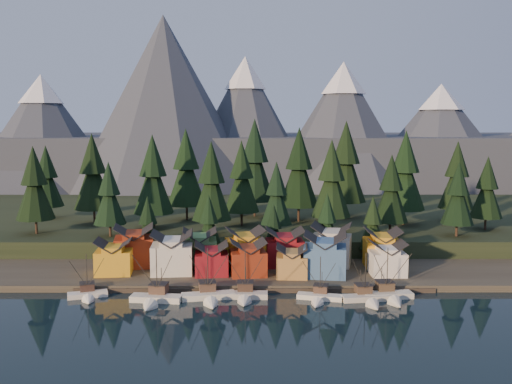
{
  "coord_description": "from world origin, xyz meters",
  "views": [
    {
      "loc": [
        0.12,
        -107.29,
        37.35
      ],
      "look_at": [
        0.35,
        30.0,
        20.59
      ],
      "focal_mm": 40.0,
      "sensor_mm": 36.0,
      "label": 1
    }
  ],
  "objects_px": {
    "boat_1": "(154,292)",
    "boat_5": "(368,293)",
    "boat_6": "(390,289)",
    "house_back_1": "(200,247)",
    "boat_0": "(88,289)",
    "house_back_0": "(134,245)",
    "house_front_1": "(172,251)",
    "boat_2": "(209,290)",
    "boat_4": "(319,292)",
    "house_front_0": "(114,256)",
    "boat_3": "(245,289)"
  },
  "relations": [
    {
      "from": "boat_3",
      "to": "house_back_1",
      "type": "xyz_separation_m",
      "value": [
        -11.73,
        22.58,
        4.18
      ]
    },
    {
      "from": "boat_2",
      "to": "boat_6",
      "type": "relative_size",
      "value": 1.06
    },
    {
      "from": "boat_2",
      "to": "boat_5",
      "type": "bearing_deg",
      "value": -13.05
    },
    {
      "from": "boat_1",
      "to": "boat_5",
      "type": "distance_m",
      "value": 44.55
    },
    {
      "from": "boat_6",
      "to": "house_back_0",
      "type": "bearing_deg",
      "value": 152.31
    },
    {
      "from": "boat_4",
      "to": "house_back_1",
      "type": "xyz_separation_m",
      "value": [
        -27.37,
        23.58,
        4.59
      ]
    },
    {
      "from": "boat_6",
      "to": "boat_5",
      "type": "bearing_deg",
      "value": -167.96
    },
    {
      "from": "house_front_1",
      "to": "boat_5",
      "type": "bearing_deg",
      "value": -26.86
    },
    {
      "from": "boat_1",
      "to": "house_back_0",
      "type": "distance_m",
      "value": 27.12
    },
    {
      "from": "boat_2",
      "to": "house_front_0",
      "type": "height_order",
      "value": "boat_2"
    },
    {
      "from": "boat_6",
      "to": "house_back_0",
      "type": "xyz_separation_m",
      "value": [
        -58.89,
        22.84,
        4.66
      ]
    },
    {
      "from": "boat_1",
      "to": "boat_4",
      "type": "distance_m",
      "value": 34.47
    },
    {
      "from": "boat_0",
      "to": "boat_3",
      "type": "xyz_separation_m",
      "value": [
        33.66,
        -0.81,
        0.19
      ]
    },
    {
      "from": "boat_0",
      "to": "house_front_1",
      "type": "relative_size",
      "value": 1.01
    },
    {
      "from": "house_back_0",
      "to": "boat_4",
      "type": "bearing_deg",
      "value": -37.92
    },
    {
      "from": "boat_5",
      "to": "house_front_1",
      "type": "height_order",
      "value": "house_front_1"
    },
    {
      "from": "boat_4",
      "to": "boat_6",
      "type": "distance_m",
      "value": 15.1
    },
    {
      "from": "boat_6",
      "to": "house_back_0",
      "type": "height_order",
      "value": "house_back_0"
    },
    {
      "from": "boat_0",
      "to": "house_front_1",
      "type": "distance_m",
      "value": 22.54
    },
    {
      "from": "house_back_1",
      "to": "boat_0",
      "type": "bearing_deg",
      "value": -141.13
    },
    {
      "from": "boat_2",
      "to": "house_back_1",
      "type": "relative_size",
      "value": 1.37
    },
    {
      "from": "boat_2",
      "to": "boat_4",
      "type": "height_order",
      "value": "boat_2"
    },
    {
      "from": "boat_6",
      "to": "house_front_1",
      "type": "height_order",
      "value": "house_front_1"
    },
    {
      "from": "boat_5",
      "to": "house_back_0",
      "type": "relative_size",
      "value": 1.07
    },
    {
      "from": "boat_1",
      "to": "house_back_0",
      "type": "height_order",
      "value": "house_back_0"
    },
    {
      "from": "boat_6",
      "to": "boat_1",
      "type": "bearing_deg",
      "value": 176.04
    },
    {
      "from": "boat_0",
      "to": "house_front_0",
      "type": "xyz_separation_m",
      "value": [
        2.17,
        14.45,
        3.84
      ]
    },
    {
      "from": "boat_5",
      "to": "house_front_1",
      "type": "bearing_deg",
      "value": 149.75
    },
    {
      "from": "boat_3",
      "to": "boat_0",
      "type": "bearing_deg",
      "value": 179.9
    },
    {
      "from": "house_front_0",
      "to": "house_back_1",
      "type": "bearing_deg",
      "value": 14.89
    },
    {
      "from": "boat_0",
      "to": "boat_1",
      "type": "relative_size",
      "value": 0.84
    },
    {
      "from": "boat_6",
      "to": "house_back_1",
      "type": "xyz_separation_m",
      "value": [
        -42.45,
        22.88,
        4.16
      ]
    },
    {
      "from": "boat_5",
      "to": "house_front_0",
      "type": "height_order",
      "value": "boat_5"
    },
    {
      "from": "house_front_1",
      "to": "house_back_1",
      "type": "height_order",
      "value": "house_front_1"
    },
    {
      "from": "boat_4",
      "to": "boat_5",
      "type": "relative_size",
      "value": 0.92
    },
    {
      "from": "boat_2",
      "to": "house_front_0",
      "type": "xyz_separation_m",
      "value": [
        -23.92,
        16.04,
        3.71
      ]
    },
    {
      "from": "boat_1",
      "to": "house_front_0",
      "type": "relative_size",
      "value": 1.38
    },
    {
      "from": "boat_4",
      "to": "house_back_1",
      "type": "height_order",
      "value": "house_back_1"
    },
    {
      "from": "house_front_1",
      "to": "boat_3",
      "type": "bearing_deg",
      "value": -46.53
    },
    {
      "from": "boat_3",
      "to": "boat_5",
      "type": "distance_m",
      "value": 25.83
    },
    {
      "from": "boat_1",
      "to": "boat_3",
      "type": "distance_m",
      "value": 18.95
    },
    {
      "from": "boat_0",
      "to": "boat_2",
      "type": "height_order",
      "value": "boat_2"
    },
    {
      "from": "boat_6",
      "to": "house_back_1",
      "type": "height_order",
      "value": "house_back_1"
    },
    {
      "from": "boat_3",
      "to": "house_front_0",
      "type": "height_order",
      "value": "boat_3"
    },
    {
      "from": "boat_4",
      "to": "house_front_0",
      "type": "relative_size",
      "value": 1.18
    },
    {
      "from": "boat_0",
      "to": "boat_5",
      "type": "bearing_deg",
      "value": -21.12
    },
    {
      "from": "house_front_1",
      "to": "boat_2",
      "type": "bearing_deg",
      "value": -63.25
    },
    {
      "from": "house_front_0",
      "to": "house_back_0",
      "type": "xyz_separation_m",
      "value": [
        3.32,
        7.28,
        1.03
      ]
    },
    {
      "from": "house_front_0",
      "to": "house_back_0",
      "type": "distance_m",
      "value": 8.07
    },
    {
      "from": "house_front_0",
      "to": "house_front_1",
      "type": "relative_size",
      "value": 0.88
    }
  ]
}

